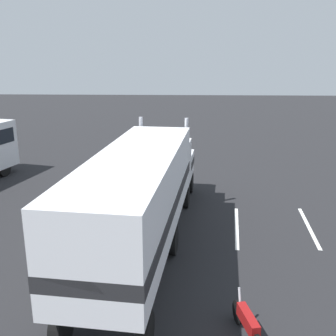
# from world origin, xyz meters

# --- Properties ---
(ground_plane) EXTENTS (120.00, 120.00, 0.00)m
(ground_plane) POSITION_xyz_m (0.00, 0.00, 0.00)
(ground_plane) COLOR #232326
(lane_stripe_near) EXTENTS (4.39, 0.66, 0.01)m
(lane_stripe_near) POSITION_xyz_m (-3.82, -3.50, 0.01)
(lane_stripe_near) COLOR silver
(lane_stripe_near) RESTS_ON ground_plane
(lane_stripe_mid) EXTENTS (4.40, 0.57, 0.01)m
(lane_stripe_mid) POSITION_xyz_m (-3.70, -6.69, 0.01)
(lane_stripe_mid) COLOR silver
(lane_stripe_mid) RESTS_ON ground_plane
(semi_truck) EXTENTS (14.35, 4.01, 4.50)m
(semi_truck) POSITION_xyz_m (-6.15, 0.35, 2.52)
(semi_truck) COLOR white
(semi_truck) RESTS_ON ground_plane
(person_bystander) EXTENTS (0.34, 0.45, 1.63)m
(person_bystander) POSITION_xyz_m (-7.54, 3.02, 0.89)
(person_bystander) COLOR #2D3347
(person_bystander) RESTS_ON ground_plane
(motorcycle) EXTENTS (2.08, 0.56, 1.12)m
(motorcycle) POSITION_xyz_m (-11.03, -2.86, 0.48)
(motorcycle) COLOR black
(motorcycle) RESTS_ON ground_plane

